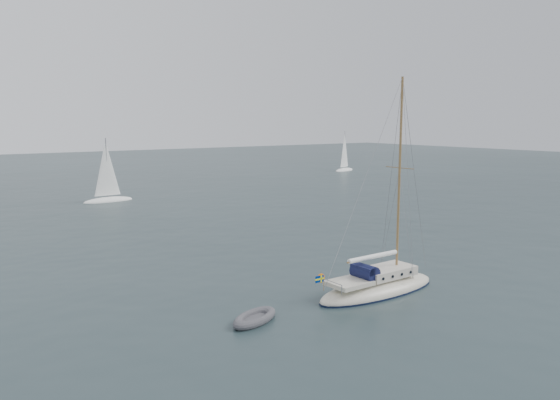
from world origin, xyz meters
TOP-DOWN VIEW (x-y plane):
  - ground at (0.00, 0.00)m, footprint 300.00×300.00m
  - sailboat at (2.70, -2.72)m, footprint 9.00×2.70m
  - dinghy at (-5.61, -2.54)m, footprint 3.07×1.39m
  - distant_yacht_c at (1.27, 41.43)m, footprint 6.16×3.29m
  - distant_yacht_b at (51.95, 55.27)m, footprint 6.15×3.28m

SIDE VIEW (x-z plane):
  - ground at x=0.00m, z-range 0.00..0.00m
  - dinghy at x=-5.61m, z-range -0.03..0.41m
  - sailboat at x=2.70m, z-range -5.44..7.38m
  - distant_yacht_b at x=51.95m, z-range -0.59..7.56m
  - distant_yacht_c at x=1.27m, z-range -0.59..7.57m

